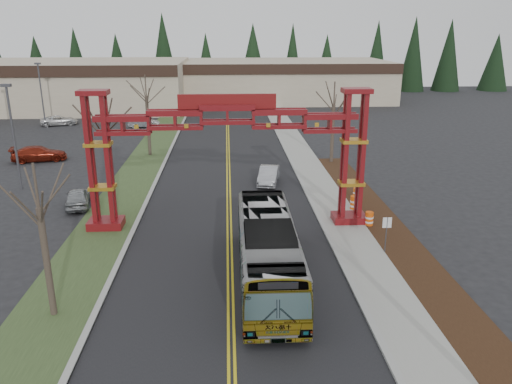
{
  "coord_description": "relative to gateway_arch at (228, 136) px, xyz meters",
  "views": [
    {
      "loc": [
        0.0,
        -12.69,
        12.32
      ],
      "look_at": [
        1.49,
        13.14,
        3.88
      ],
      "focal_mm": 35.0,
      "sensor_mm": 36.0,
      "label": 1
    }
  ],
  "objects": [
    {
      "name": "road",
      "position": [
        -0.0,
        7.0,
        -5.97
      ],
      "size": [
        12.0,
        110.0,
        0.02
      ],
      "primitive_type": "cube",
      "color": "black",
      "rests_on": "ground"
    },
    {
      "name": "lane_line_left",
      "position": [
        -0.12,
        7.0,
        -5.96
      ],
      "size": [
        0.12,
        100.0,
        0.01
      ],
      "primitive_type": "cube",
      "color": "gold",
      "rests_on": "road"
    },
    {
      "name": "lane_line_right",
      "position": [
        0.12,
        7.0,
        -5.96
      ],
      "size": [
        0.12,
        100.0,
        0.01
      ],
      "primitive_type": "cube",
      "color": "gold",
      "rests_on": "road"
    },
    {
      "name": "curb_right",
      "position": [
        6.15,
        7.0,
        -5.91
      ],
      "size": [
        0.3,
        110.0,
        0.15
      ],
      "primitive_type": "cube",
      "color": "#9E9F9A",
      "rests_on": "ground"
    },
    {
      "name": "sidewalk_right",
      "position": [
        7.6,
        7.0,
        -5.91
      ],
      "size": [
        2.6,
        110.0,
        0.14
      ],
      "primitive_type": "cube",
      "color": "gray",
      "rests_on": "ground"
    },
    {
      "name": "landscape_strip",
      "position": [
        10.2,
        -8.0,
        -5.92
      ],
      "size": [
        2.6,
        50.0,
        0.12
      ],
      "primitive_type": "cube",
      "color": "black",
      "rests_on": "ground"
    },
    {
      "name": "grass_median",
      "position": [
        -8.0,
        7.0,
        -5.94
      ],
      "size": [
        4.0,
        110.0,
        0.08
      ],
      "primitive_type": "cube",
      "color": "#324522",
      "rests_on": "ground"
    },
    {
      "name": "curb_left",
      "position": [
        -6.15,
        7.0,
        -5.91
      ],
      "size": [
        0.3,
        110.0,
        0.15
      ],
      "primitive_type": "cube",
      "color": "#9E9F9A",
      "rests_on": "ground"
    },
    {
      "name": "gateway_arch",
      "position": [
        0.0,
        0.0,
        0.0
      ],
      "size": [
        18.2,
        1.6,
        8.9
      ],
      "color": "maroon",
      "rests_on": "ground"
    },
    {
      "name": "retail_building_west",
      "position": [
        -30.0,
        53.96,
        -2.22
      ],
      "size": [
        46.0,
        22.3,
        7.5
      ],
      "color": "tan",
      "rests_on": "ground"
    },
    {
      "name": "retail_building_east",
      "position": [
        10.0,
        61.95,
        -2.47
      ],
      "size": [
        38.0,
        20.3,
        7.0
      ],
      "color": "tan",
      "rests_on": "ground"
    },
    {
      "name": "conifer_treeline",
      "position": [
        0.25,
        74.0,
        0.5
      ],
      "size": [
        116.1,
        5.6,
        13.0
      ],
      "color": "black",
      "rests_on": "ground"
    },
    {
      "name": "transit_bus",
      "position": [
        1.92,
        -7.72,
        -4.32
      ],
      "size": [
        2.9,
        11.96,
        3.33
      ],
      "primitive_type": "imported",
      "rotation": [
        0.0,
        0.0,
        -0.01
      ],
      "color": "#A4A5AB",
      "rests_on": "ground"
    },
    {
      "name": "silver_sedan",
      "position": [
        3.37,
        9.32,
        -5.27
      ],
      "size": [
        2.25,
        4.5,
        1.42
      ],
      "primitive_type": "imported",
      "rotation": [
        0.0,
        0.0,
        -0.18
      ],
      "color": "#A5A8AD",
      "rests_on": "ground"
    },
    {
      "name": "parked_car_near_a",
      "position": [
        -11.0,
        4.37,
        -5.29
      ],
      "size": [
        2.47,
        4.34,
        1.39
      ],
      "primitive_type": "imported",
      "rotation": [
        0.0,
        0.0,
        3.36
      ],
      "color": "gray",
      "rests_on": "ground"
    },
    {
      "name": "parked_car_mid_a",
      "position": [
        -18.53,
        18.09,
        -5.24
      ],
      "size": [
        5.47,
        3.22,
        1.49
      ],
      "primitive_type": "imported",
      "rotation": [
        0.0,
        0.0,
        1.81
      ],
      "color": "maroon",
      "rests_on": "ground"
    },
    {
      "name": "parked_car_far_a",
      "position": [
        -11.0,
        35.3,
        -5.32
      ],
      "size": [
        4.02,
        1.48,
        1.32
      ],
      "primitive_type": "imported",
      "rotation": [
        0.0,
        0.0,
        1.55
      ],
      "color": "#A0A2A8",
      "rests_on": "ground"
    },
    {
      "name": "parked_car_far_b",
      "position": [
        -22.71,
        37.65,
        -5.33
      ],
      "size": [
        5.17,
        3.54,
        1.31
      ],
      "primitive_type": "imported",
      "rotation": [
        0.0,
        0.0,
        1.89
      ],
      "color": "white",
      "rests_on": "ground"
    },
    {
      "name": "bare_tree_median_near",
      "position": [
        -8.0,
        -10.43,
        -0.85
      ],
      "size": [
        2.98,
        2.98,
        7.13
      ],
      "color": "#382D26",
      "rests_on": "ground"
    },
    {
      "name": "bare_tree_median_mid",
      "position": [
        -8.0,
        2.01,
        0.08
      ],
      "size": [
        3.37,
        3.37,
        8.33
      ],
      "color": "#382D26",
      "rests_on": "ground"
    },
    {
      "name": "bare_tree_median_far",
      "position": [
        -8.0,
        19.79,
        -0.0
      ],
      "size": [
        3.21,
        3.21,
        8.14
      ],
      "color": "#382D26",
      "rests_on": "ground"
    },
    {
      "name": "bare_tree_right_far",
      "position": [
        10.0,
        15.79,
        -0.46
      ],
      "size": [
        3.33,
        3.33,
        7.75
      ],
      "color": "#382D26",
      "rests_on": "ground"
    },
    {
      "name": "light_pole_near",
      "position": [
        -16.76,
        8.82,
        -1.12
      ],
      "size": [
        0.73,
        0.36,
        8.41
      ],
      "color": "#3F3F44",
      "rests_on": "ground"
    },
    {
      "name": "light_pole_far",
      "position": [
        -24.05,
        36.24,
        -1.17
      ],
      "size": [
        0.72,
        0.36,
        8.32
      ],
      "color": "#3F3F44",
      "rests_on": "ground"
    },
    {
      "name": "street_sign",
      "position": [
        8.92,
        -4.93,
        -4.36
      ],
      "size": [
        0.51,
        0.06,
        2.25
      ],
      "color": "#3F3F44",
      "rests_on": "ground"
    },
    {
      "name": "barrel_south",
      "position": [
        9.15,
        -0.73,
        -5.48
      ],
      "size": [
        0.55,
        0.55,
        1.01
      ],
      "color": "#E4520C",
      "rests_on": "ground"
    },
    {
      "name": "barrel_mid",
      "position": [
        8.91,
        2.35,
        -5.44
      ],
      "size": [
        0.59,
        0.59,
        1.09
      ],
      "color": "#E4520C",
      "rests_on": "ground"
    },
    {
      "name": "barrel_north",
      "position": [
        9.62,
        4.43,
        -5.48
      ],
      "size": [
        0.54,
        0.54,
        1.01
      ],
      "color": "#E4520C",
      "rests_on": "ground"
    }
  ]
}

